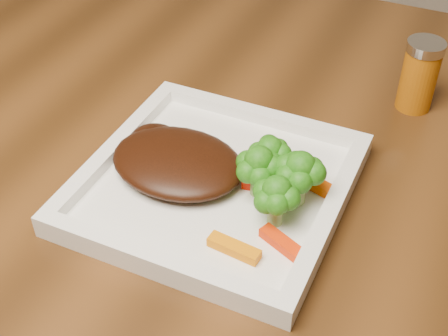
% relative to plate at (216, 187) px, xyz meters
% --- Properties ---
extents(plate, '(0.27, 0.27, 0.01)m').
position_rel_plate_xyz_m(plate, '(0.00, 0.00, 0.00)').
color(plate, white).
rests_on(plate, dining_table).
extents(steak, '(0.15, 0.12, 0.03)m').
position_rel_plate_xyz_m(steak, '(-0.04, -0.00, 0.02)').
color(steak, black).
rests_on(steak, plate).
extents(broccoli_0, '(0.07, 0.07, 0.07)m').
position_rel_plate_xyz_m(broccoli_0, '(0.05, 0.03, 0.04)').
color(broccoli_0, '#2D7A14').
rests_on(broccoli_0, plate).
extents(broccoli_1, '(0.08, 0.08, 0.06)m').
position_rel_plate_xyz_m(broccoli_1, '(0.09, 0.01, 0.04)').
color(broccoli_1, '#0F5E11').
rests_on(broccoli_1, plate).
extents(broccoli_2, '(0.05, 0.05, 0.06)m').
position_rel_plate_xyz_m(broccoli_2, '(0.08, -0.03, 0.04)').
color(broccoli_2, '#2E7613').
rests_on(broccoli_2, plate).
extents(broccoli_3, '(0.07, 0.07, 0.06)m').
position_rel_plate_xyz_m(broccoli_3, '(0.05, 0.00, 0.04)').
color(broccoli_3, '#246C12').
rests_on(broccoli_3, plate).
extents(carrot_0, '(0.05, 0.02, 0.01)m').
position_rel_plate_xyz_m(carrot_0, '(0.06, -0.08, 0.01)').
color(carrot_0, orange).
rests_on(carrot_0, plate).
extents(carrot_1, '(0.05, 0.03, 0.01)m').
position_rel_plate_xyz_m(carrot_1, '(0.10, -0.06, 0.01)').
color(carrot_1, red).
rests_on(carrot_1, plate).
extents(carrot_3, '(0.06, 0.03, 0.01)m').
position_rel_plate_xyz_m(carrot_3, '(0.10, 0.04, 0.01)').
color(carrot_3, '#EE5203').
rests_on(carrot_3, plate).
extents(carrot_4, '(0.03, 0.05, 0.01)m').
position_rel_plate_xyz_m(carrot_4, '(0.03, 0.06, 0.01)').
color(carrot_4, '#F64B04').
rests_on(carrot_4, plate).
extents(carrot_6, '(0.05, 0.02, 0.01)m').
position_rel_plate_xyz_m(carrot_6, '(0.05, 0.01, 0.01)').
color(carrot_6, red).
rests_on(carrot_6, plate).
extents(spice_shaker, '(0.06, 0.06, 0.09)m').
position_rel_plate_xyz_m(spice_shaker, '(0.16, 0.25, 0.04)').
color(spice_shaker, '#A25209').
rests_on(spice_shaker, dining_table).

